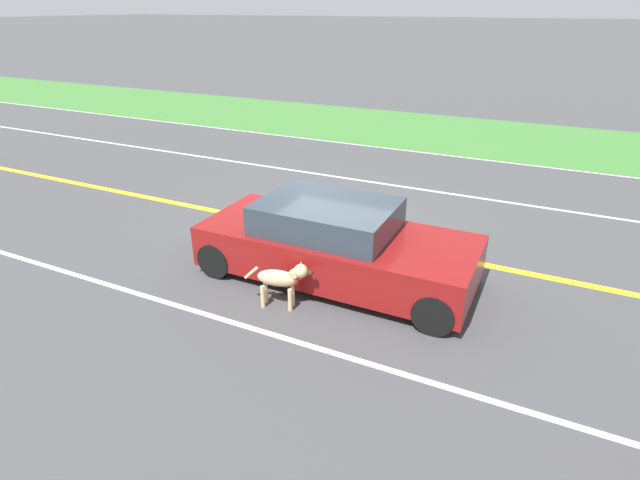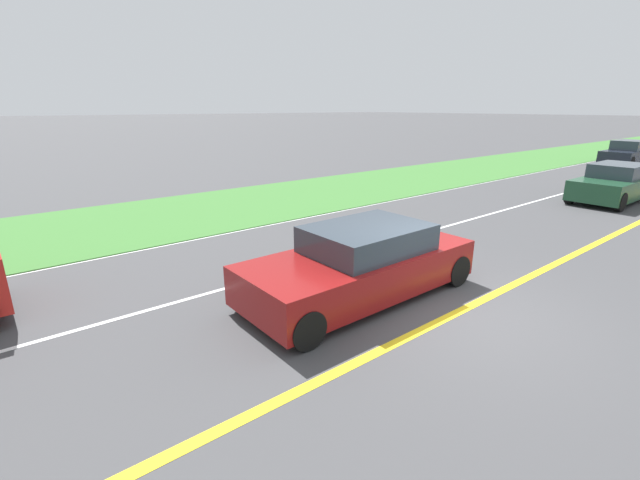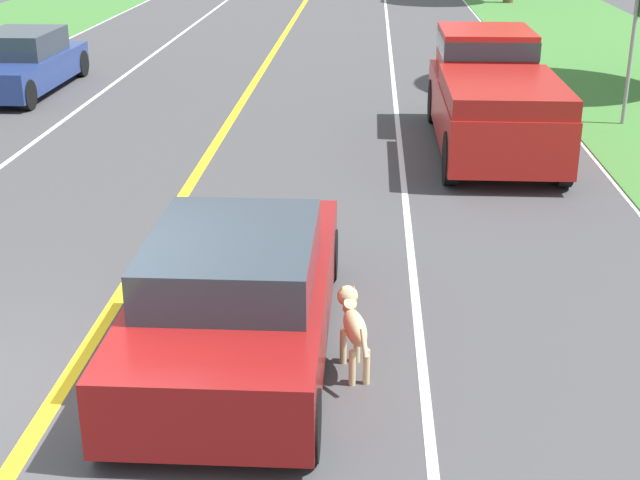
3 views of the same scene
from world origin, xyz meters
name	(u,v)px [view 3 (image 3 of 3)]	position (x,y,z in m)	size (l,w,h in m)	color
ground_plane	(63,387)	(0.00, 0.00, 0.00)	(400.00, 400.00, 0.00)	#424244
centre_divider_line	(63,387)	(0.00, 0.00, 0.00)	(0.18, 160.00, 0.01)	yellow
lane_dash_same_dir	(426,398)	(3.50, 0.00, 0.00)	(0.10, 160.00, 0.01)	white
ego_car	(237,294)	(1.60, 0.85, 0.64)	(1.91, 4.59, 1.36)	maroon
dog	(353,324)	(2.80, 0.52, 0.50)	(0.38, 1.09, 0.80)	#D1B784
pickup_truck	(492,93)	(5.16, 9.08, 1.01)	(2.04, 5.49, 1.99)	red
oncoming_car	(22,64)	(-5.40, 13.51, 0.66)	(1.86, 4.72, 1.41)	navy
street_sign	(633,44)	(8.13, 10.91, 1.65)	(0.11, 0.64, 2.63)	gray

